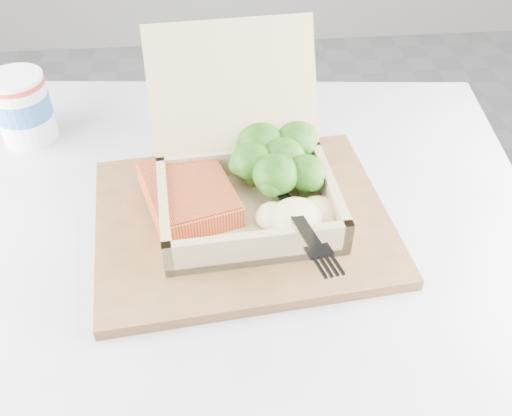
{
  "coord_description": "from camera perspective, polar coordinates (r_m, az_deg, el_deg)",
  "views": [
    {
      "loc": [
        0.16,
        -0.4,
        1.17
      ],
      "look_at": [
        0.2,
        0.05,
        0.76
      ],
      "focal_mm": 40.0,
      "sensor_mm": 36.0,
      "label": 1
    }
  ],
  "objects": [
    {
      "name": "cafe_table",
      "position": [
        0.77,
        -3.51,
        -14.29
      ],
      "size": [
        0.82,
        0.82,
        0.71
      ],
      "rotation": [
        0.0,
        0.0,
        -0.1
      ],
      "color": "black",
      "rests_on": "floor"
    },
    {
      "name": "takeout_container",
      "position": [
        0.65,
        -1.27,
        4.1
      ],
      "size": [
        0.21,
        0.24,
        0.17
      ],
      "rotation": [
        0.0,
        0.0,
        0.07
      ],
      "color": "tan",
      "rests_on": "serving_tray"
    },
    {
      "name": "serving_tray",
      "position": [
        0.65,
        -1.37,
        -1.19
      ],
      "size": [
        0.35,
        0.29,
        0.01
      ],
      "primitive_type": "cube",
      "rotation": [
        0.0,
        0.0,
        0.1
      ],
      "color": "brown",
      "rests_on": "cafe_table"
    },
    {
      "name": "mashed_potatoes",
      "position": [
        0.61,
        4.08,
        -0.94
      ],
      "size": [
        0.09,
        0.08,
        0.03
      ],
      "primitive_type": "ellipsoid",
      "color": "beige",
      "rests_on": "takeout_container"
    },
    {
      "name": "paper_cup",
      "position": [
        0.83,
        -22.34,
        9.43
      ],
      "size": [
        0.07,
        0.07,
        0.09
      ],
      "color": "white",
      "rests_on": "cafe_table"
    },
    {
      "name": "broccoli_pile",
      "position": [
        0.67,
        2.74,
        4.55
      ],
      "size": [
        0.13,
        0.13,
        0.05
      ],
      "primitive_type": null,
      "color": "#33781A",
      "rests_on": "takeout_container"
    },
    {
      "name": "salmon_fillet",
      "position": [
        0.65,
        -6.75,
        1.4
      ],
      "size": [
        0.12,
        0.14,
        0.03
      ],
      "primitive_type": "cube",
      "rotation": [
        0.0,
        0.0,
        0.28
      ],
      "color": "#D75C2A",
      "rests_on": "takeout_container"
    },
    {
      "name": "plastic_fork",
      "position": [
        0.61,
        3.31,
        0.72
      ],
      "size": [
        0.05,
        0.17,
        0.03
      ],
      "rotation": [
        0.0,
        0.0,
        3.32
      ],
      "color": "black",
      "rests_on": "mashed_potatoes"
    },
    {
      "name": "receipt",
      "position": [
        0.81,
        1.11,
        7.99
      ],
      "size": [
        0.1,
        0.16,
        0.0
      ],
      "primitive_type": "cube",
      "rotation": [
        0.0,
        0.0,
        -0.14
      ],
      "color": "white",
      "rests_on": "cafe_table"
    }
  ]
}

